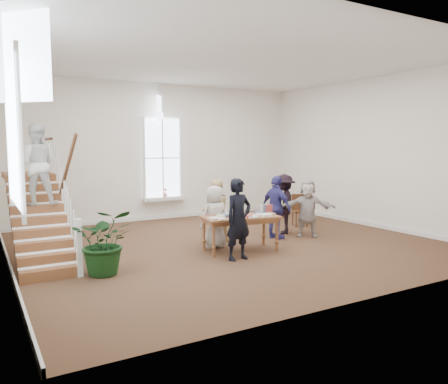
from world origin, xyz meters
TOP-DOWN VIEW (x-y plane):
  - ground at (0.00, 0.00)m, footprint 10.00×10.00m
  - room_shell at (-0.00, 4.39)m, footprint 10.49×10.00m
  - staircase at (-4.34, 0.75)m, footprint 1.10×4.10m
  - library_table at (-0.17, -0.73)m, footprint 1.88×1.15m
  - police_officer at (-0.62, -1.37)m, footprint 0.69×0.50m
  - elderly_woman at (-0.52, -0.12)m, footprint 0.76×0.53m
  - person_yellow at (-0.22, 0.38)m, footprint 0.80×0.64m
  - woman_cluster_a at (1.37, -0.05)m, footprint 0.57×1.03m
  - woman_cluster_b at (1.97, 0.40)m, footprint 1.16×1.23m
  - woman_cluster_c at (2.27, -0.25)m, footprint 1.43×1.24m
  - floor_plant at (-3.40, -1.04)m, footprint 1.38×1.28m
  - side_chair at (3.15, 1.16)m, footprint 0.54×0.54m

SIDE VIEW (x-z plane):
  - ground at x=0.00m, z-range 0.00..0.00m
  - room_shell at x=0.00m, z-range -4.60..5.40m
  - side_chair at x=3.15m, z-range 0.05..1.02m
  - floor_plant at x=-3.40m, z-range 0.00..1.28m
  - library_table at x=-0.17m, z-range 0.30..1.19m
  - elderly_woman at x=-0.52m, z-range 0.00..1.50m
  - woman_cluster_c at x=2.27m, z-range 0.00..1.56m
  - person_yellow at x=-0.22m, z-range 0.00..1.62m
  - woman_cluster_a at x=1.37m, z-range 0.00..1.67m
  - woman_cluster_b at x=1.97m, z-range 0.00..1.67m
  - police_officer at x=-0.62m, z-range 0.00..1.76m
  - staircase at x=-4.34m, z-range 0.16..3.08m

